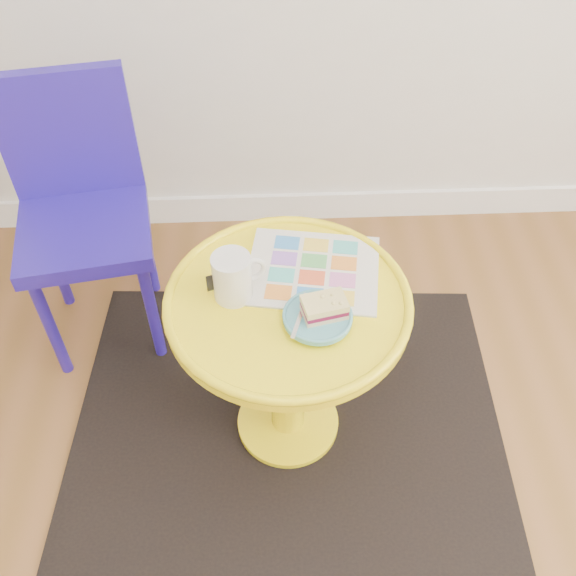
{
  "coord_description": "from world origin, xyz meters",
  "views": [
    {
      "loc": [
        -0.24,
        -0.04,
        1.73
      ],
      "look_at": [
        -0.2,
        1.01,
        0.62
      ],
      "focal_mm": 40.0,
      "sensor_mm": 36.0,
      "label": 1
    }
  ],
  "objects_px": {
    "chair": "(81,202)",
    "plate": "(318,317)",
    "mug": "(233,276)",
    "newspaper": "(313,270)",
    "side_table": "(288,341)"
  },
  "relations": [
    {
      "from": "chair",
      "to": "plate",
      "type": "height_order",
      "value": "chair"
    },
    {
      "from": "newspaper",
      "to": "mug",
      "type": "xyz_separation_m",
      "value": [
        -0.2,
        -0.07,
        0.06
      ]
    },
    {
      "from": "newspaper",
      "to": "mug",
      "type": "height_order",
      "value": "mug"
    },
    {
      "from": "chair",
      "to": "plate",
      "type": "relative_size",
      "value": 5.34
    },
    {
      "from": "mug",
      "to": "plate",
      "type": "xyz_separation_m",
      "value": [
        0.2,
        -0.1,
        -0.05
      ]
    },
    {
      "from": "chair",
      "to": "side_table",
      "type": "bearing_deg",
      "value": -48.48
    },
    {
      "from": "chair",
      "to": "newspaper",
      "type": "height_order",
      "value": "chair"
    },
    {
      "from": "newspaper",
      "to": "plate",
      "type": "bearing_deg",
      "value": -81.15
    },
    {
      "from": "mug",
      "to": "newspaper",
      "type": "bearing_deg",
      "value": 1.31
    },
    {
      "from": "chair",
      "to": "mug",
      "type": "distance_m",
      "value": 0.68
    },
    {
      "from": "mug",
      "to": "plate",
      "type": "relative_size",
      "value": 0.81
    },
    {
      "from": "side_table",
      "to": "plate",
      "type": "distance_m",
      "value": 0.21
    },
    {
      "from": "chair",
      "to": "plate",
      "type": "distance_m",
      "value": 0.88
    },
    {
      "from": "mug",
      "to": "plate",
      "type": "distance_m",
      "value": 0.22
    },
    {
      "from": "side_table",
      "to": "mug",
      "type": "relative_size",
      "value": 4.57
    }
  ]
}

